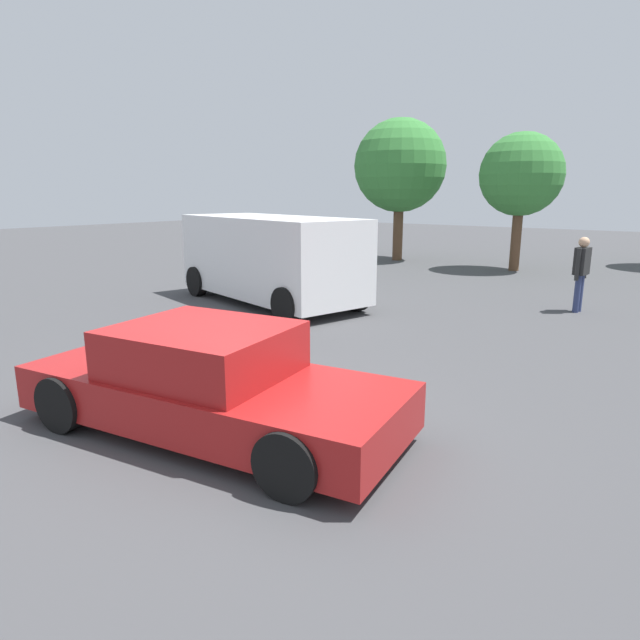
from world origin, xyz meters
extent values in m
plane|color=#424244|center=(0.00, 0.00, 0.00)|extent=(80.00, 80.00, 0.00)
cube|color=maroon|center=(-0.10, -0.26, 0.41)|extent=(4.57, 2.36, 0.50)
cube|color=maroon|center=(-0.20, -0.27, 0.93)|extent=(2.05, 1.83, 0.53)
cube|color=slate|center=(0.66, -0.14, 0.93)|extent=(0.28, 1.44, 0.45)
cube|color=slate|center=(-1.05, -0.40, 0.93)|extent=(0.28, 1.44, 0.45)
cylinder|color=black|center=(1.23, 0.77, 0.32)|extent=(0.67, 0.32, 0.64)
cylinder|color=black|center=(1.48, -0.82, 0.32)|extent=(0.67, 0.32, 0.64)
cylinder|color=black|center=(-1.68, 0.31, 0.32)|extent=(0.67, 0.32, 0.64)
cylinder|color=black|center=(-1.43, -1.28, 0.32)|extent=(0.67, 0.32, 0.64)
ellipsoid|color=beige|center=(-2.03, 2.28, 0.26)|extent=(0.41, 0.45, 0.23)
sphere|color=beige|center=(-1.89, 2.07, 0.32)|extent=(0.18, 0.18, 0.18)
sphere|color=beige|center=(-1.86, 2.02, 0.31)|extent=(0.08, 0.08, 0.08)
cylinder|color=beige|center=(-1.90, 2.21, 0.08)|extent=(0.06, 0.06, 0.16)
cylinder|color=beige|center=(-2.01, 2.14, 0.08)|extent=(0.06, 0.06, 0.16)
cylinder|color=beige|center=(-2.04, 2.42, 0.08)|extent=(0.06, 0.06, 0.16)
cylinder|color=beige|center=(-2.15, 2.35, 0.08)|extent=(0.06, 0.06, 0.16)
sphere|color=beige|center=(-2.16, 2.48, 0.29)|extent=(0.10, 0.10, 0.10)
cube|color=white|center=(-4.49, 5.59, 1.15)|extent=(5.55, 3.26, 1.85)
cube|color=slate|center=(-2.00, 4.96, 1.55)|extent=(0.48, 1.69, 0.74)
cylinder|color=black|center=(-2.31, 6.03, 0.38)|extent=(0.80, 0.43, 0.76)
cylinder|color=black|center=(-2.79, 4.16, 0.38)|extent=(0.80, 0.43, 0.76)
cylinder|color=black|center=(-6.19, 7.03, 0.38)|extent=(0.80, 0.43, 0.76)
cylinder|color=black|center=(-6.67, 5.15, 0.38)|extent=(0.80, 0.43, 0.76)
cylinder|color=navy|center=(1.73, 8.87, 0.42)|extent=(0.13, 0.13, 0.85)
cylinder|color=navy|center=(1.75, 9.04, 0.42)|extent=(0.13, 0.13, 0.85)
cube|color=#262626|center=(1.74, 8.96, 1.15)|extent=(0.29, 0.43, 0.60)
cylinder|color=#262626|center=(1.71, 8.72, 1.10)|extent=(0.09, 0.09, 0.71)
cylinder|color=#262626|center=(1.77, 9.20, 1.10)|extent=(0.09, 0.09, 0.71)
sphere|color=tan|center=(1.74, 8.96, 1.57)|extent=(0.23, 0.23, 0.23)
cylinder|color=brown|center=(-6.33, 15.21, 1.17)|extent=(0.39, 0.39, 2.33)
sphere|color=#387F38|center=(-6.33, 15.21, 3.67)|extent=(3.56, 3.56, 3.56)
cylinder|color=brown|center=(-1.58, 14.92, 1.10)|extent=(0.34, 0.34, 2.20)
sphere|color=#387F38|center=(-1.58, 14.92, 3.24)|extent=(2.76, 2.76, 2.76)
camera|label=1|loc=(4.26, -4.06, 2.60)|focal=30.33mm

